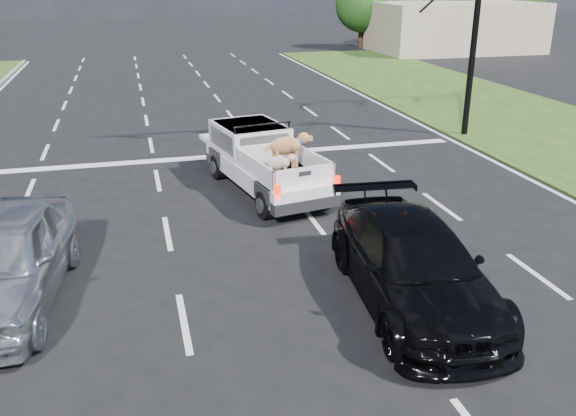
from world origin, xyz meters
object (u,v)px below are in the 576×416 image
object	(u,v)px
silver_sedan	(2,260)
black_coupe	(413,264)
traffic_signal	(414,2)
pickup_truck	(263,159)

from	to	relation	value
silver_sedan	black_coupe	world-z (taller)	silver_sedan
traffic_signal	silver_sedan	size ratio (longest dim) A/B	1.83
pickup_truck	silver_sedan	world-z (taller)	pickup_truck
silver_sedan	black_coupe	distance (m)	7.37
pickup_truck	black_coupe	world-z (taller)	pickup_truck
silver_sedan	black_coupe	xyz separation A→B (m)	(7.13, -1.84, -0.09)
black_coupe	silver_sedan	bearing A→B (deg)	170.45
silver_sedan	traffic_signal	bearing A→B (deg)	43.43
traffic_signal	black_coupe	distance (m)	12.48
traffic_signal	black_coupe	size ratio (longest dim) A/B	1.75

